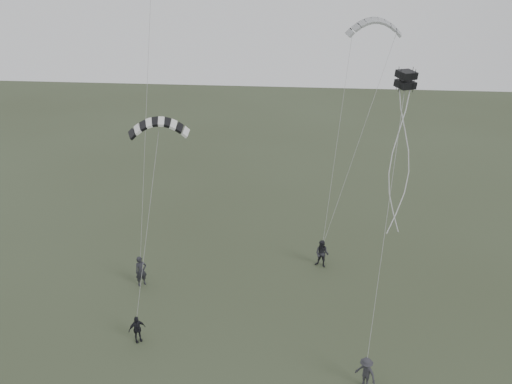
# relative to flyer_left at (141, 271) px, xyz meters

# --- Properties ---
(ground) EXTENTS (140.00, 140.00, 0.00)m
(ground) POSITION_rel_flyer_left_xyz_m (6.10, -4.53, -0.99)
(ground) COLOR #353D27
(ground) RESTS_ON ground
(flyer_left) EXTENTS (0.86, 0.83, 1.98)m
(flyer_left) POSITION_rel_flyer_left_xyz_m (0.00, 0.00, 0.00)
(flyer_left) COLOR black
(flyer_left) RESTS_ON ground
(flyer_right) EXTENTS (1.12, 1.00, 1.91)m
(flyer_right) POSITION_rel_flyer_left_xyz_m (11.25, 3.51, -0.04)
(flyer_right) COLOR #222227
(flyer_right) RESTS_ON ground
(flyer_center) EXTENTS (0.95, 0.85, 1.54)m
(flyer_center) POSITION_rel_flyer_left_xyz_m (1.51, -5.22, -0.22)
(flyer_center) COLOR black
(flyer_center) RESTS_ON ground
(flyer_far) EXTENTS (1.22, 1.15, 1.66)m
(flyer_far) POSITION_rel_flyer_left_xyz_m (13.19, -7.17, -0.16)
(flyer_far) COLOR #2B2B30
(flyer_far) RESTS_ON ground
(kite_pale_large) EXTENTS (3.90, 1.68, 1.75)m
(kite_pale_large) POSITION_rel_flyer_left_xyz_m (14.20, 10.97, 14.20)
(kite_pale_large) COLOR #989A9C
(kite_pale_large) RESTS_ON flyer_right
(kite_striped) EXTENTS (3.17, 1.79, 1.35)m
(kite_striped) POSITION_rel_flyer_left_xyz_m (2.44, -1.81, 10.12)
(kite_striped) COLOR black
(kite_striped) RESTS_ON flyer_center
(kite_box) EXTENTS (1.05, 1.08, 0.84)m
(kite_box) POSITION_rel_flyer_left_xyz_m (14.38, -2.06, 12.52)
(kite_box) COLOR black
(kite_box) RESTS_ON flyer_far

